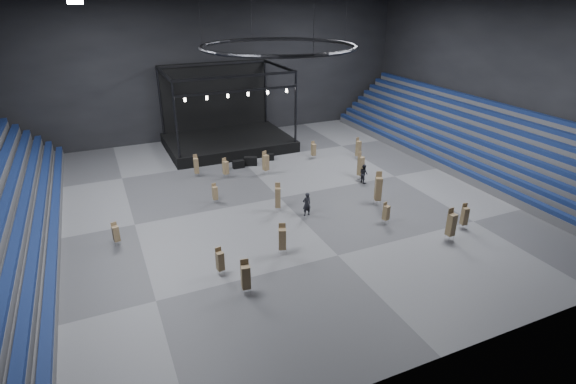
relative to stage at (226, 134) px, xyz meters
name	(u,v)px	position (x,y,z in m)	size (l,w,h in m)	color
floor	(280,198)	(0.00, -16.24, -1.45)	(50.00, 50.00, 0.00)	#57575A
wall_back	(211,63)	(0.00, 4.76, 7.55)	(50.00, 0.20, 18.00)	black
wall_front	(471,196)	(0.00, -37.24, 7.55)	(50.00, 0.20, 18.00)	black
wall_right	(504,76)	(25.00, -16.24, 7.55)	(0.20, 42.00, 18.00)	black
bleachers_right	(477,146)	(22.94, -16.24, 0.28)	(7.20, 40.00, 6.40)	#49494B
stage	(226,134)	(0.00, 0.00, 0.00)	(14.00, 10.00, 9.20)	black
truss_ring	(278,46)	(0.00, -16.24, 11.55)	(12.30, 12.30, 5.15)	black
flight_case_left	(238,164)	(-1.02, -7.61, -1.05)	(1.19, 0.60, 0.79)	black
flight_case_mid	(251,161)	(0.41, -7.39, -1.00)	(1.36, 0.68, 0.91)	black
flight_case_right	(269,157)	(2.75, -6.78, -1.09)	(1.07, 0.54, 0.72)	black
chair_stack_0	(226,167)	(-2.99, -9.66, -0.37)	(0.60, 0.60, 2.01)	silver
chair_stack_1	(246,276)	(-7.30, -28.22, -0.20)	(0.59, 0.59, 2.35)	silver
chair_stack_2	(386,212)	(5.81, -24.12, -0.47)	(0.54, 0.54, 1.82)	silver
chair_stack_3	(278,197)	(-1.16, -18.62, -0.16)	(0.60, 0.60, 2.54)	silver
chair_stack_4	(116,233)	(-14.00, -18.95, -0.47)	(0.51, 0.51, 1.80)	silver
chair_stack_5	(378,188)	(7.21, -20.92, 0.08)	(0.71, 0.71, 3.01)	silver
chair_stack_6	(215,193)	(-5.52, -14.91, -0.48)	(0.45, 0.45, 1.80)	silver
chair_stack_7	(313,149)	(7.45, -8.23, -0.41)	(0.47, 0.47, 1.96)	silver
chair_stack_8	(266,162)	(0.98, -10.37, -0.19)	(0.64, 0.64, 2.38)	silver
chair_stack_9	(196,165)	(-5.57, -8.23, -0.28)	(0.42, 0.42, 2.28)	silver
chair_stack_10	(361,166)	(8.95, -15.40, -0.04)	(0.67, 0.67, 2.76)	silver
chair_stack_11	(358,148)	(11.83, -10.39, -0.19)	(0.58, 0.58, 2.45)	silver
chair_stack_12	(282,238)	(-3.47, -24.94, -0.21)	(0.66, 0.66, 2.35)	silver
chair_stack_13	(465,216)	(10.87, -27.25, -0.34)	(0.51, 0.51, 2.11)	silver
chair_stack_14	(451,224)	(8.61, -28.22, -0.11)	(0.57, 0.57, 2.58)	silver
chair_stack_15	(220,261)	(-8.15, -25.63, -0.40)	(0.51, 0.51, 1.98)	silver
man_center	(307,204)	(0.70, -20.29, -0.43)	(0.74, 0.49, 2.04)	black
crew_member	(364,173)	(8.79, -16.26, -0.53)	(0.90, 0.70, 1.85)	black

